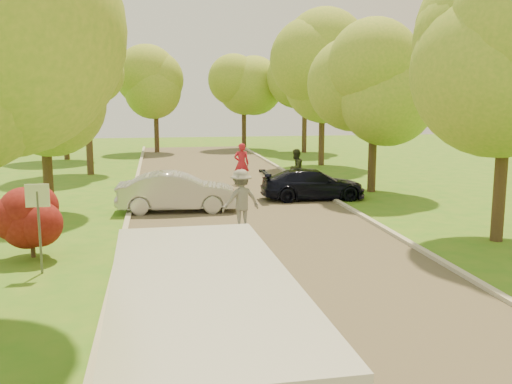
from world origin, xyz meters
TOP-DOWN VIEW (x-y plane):
  - ground at (0.00, 0.00)m, footprint 100.00×100.00m
  - road at (0.00, 8.00)m, footprint 8.00×60.00m
  - curb_left at (-4.05, 8.00)m, footprint 0.18×60.00m
  - curb_right at (4.05, 8.00)m, footprint 0.18×60.00m
  - street_sign at (-5.80, 4.00)m, footprint 0.55×0.06m
  - red_shrub at (-6.30, 5.50)m, footprint 1.70×1.70m
  - tree_l_midb at (-6.81, 12.00)m, footprint 4.30×4.20m
  - tree_l_far at (-6.39, 22.00)m, footprint 4.92×4.80m
  - tree_r_midb at (6.60, 14.00)m, footprint 4.51×4.40m
  - tree_r_far at (7.23, 24.00)m, footprint 5.33×5.20m
  - tree_bg_a at (-8.78, 30.00)m, footprint 5.12×5.00m
  - tree_bg_b at (8.22, 32.00)m, footprint 5.12×5.00m
  - tree_bg_c at (-2.79, 34.00)m, footprint 4.92×4.80m
  - tree_bg_d at (4.22, 36.00)m, footprint 5.12×5.00m
  - minivan at (-2.50, -3.22)m, footprint 2.29×5.59m
  - silver_sedan at (-2.30, 11.01)m, footprint 4.48×1.76m
  - dark_sedan at (3.30, 12.58)m, footprint 4.35×1.84m
  - longboard at (-0.49, 7.16)m, footprint 0.52×1.00m
  - skateboarder at (-0.49, 7.16)m, footprint 1.36×1.01m
  - person_striped at (1.01, 17.19)m, footprint 0.78×0.56m
  - person_olive at (3.33, 15.67)m, footprint 1.11×1.10m

SIDE VIEW (x-z plane):
  - ground at x=0.00m, z-range 0.00..0.00m
  - road at x=0.00m, z-range 0.00..0.01m
  - curb_left at x=-4.05m, z-range 0.00..0.12m
  - curb_right at x=4.05m, z-range 0.00..0.12m
  - longboard at x=-0.49m, z-range 0.05..0.16m
  - dark_sedan at x=3.30m, z-range 0.00..1.25m
  - silver_sedan at x=-2.30m, z-range 0.00..1.45m
  - person_olive at x=3.33m, z-range 0.00..1.81m
  - person_striped at x=1.01m, z-range 0.00..1.99m
  - skateboarder at x=-0.49m, z-range 0.12..2.00m
  - minivan at x=-2.50m, z-range 0.06..2.12m
  - red_shrub at x=-6.30m, z-range 0.12..2.07m
  - street_sign at x=-5.80m, z-range 0.48..2.65m
  - tree_l_midb at x=-6.81m, z-range 1.28..7.89m
  - tree_r_midb at x=6.60m, z-range 1.38..8.38m
  - tree_bg_c at x=-2.79m, z-range 1.35..8.69m
  - tree_bg_a at x=-8.78m, z-range 1.45..9.18m
  - tree_bg_d at x=4.22m, z-range 1.45..9.18m
  - tree_l_far at x=-6.39m, z-range 1.57..9.36m
  - tree_bg_b at x=8.22m, z-range 1.56..9.51m
  - tree_r_far at x=7.23m, z-range 1.66..10.00m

